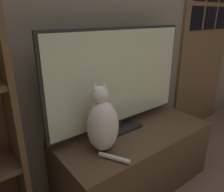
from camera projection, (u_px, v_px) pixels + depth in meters
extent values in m
cube|color=#756B5B|center=(107.00, 7.00, 1.54)|extent=(4.80, 0.05, 2.60)
cube|color=brown|center=(133.00, 157.00, 1.67)|extent=(1.15, 0.56, 0.45)
cube|color=black|center=(119.00, 127.00, 1.63)|extent=(0.30, 0.18, 0.02)
cylinder|color=black|center=(119.00, 123.00, 1.62)|extent=(0.04, 0.04, 0.06)
cube|color=black|center=(119.00, 77.00, 1.50)|extent=(1.12, 0.02, 0.67)
cube|color=beige|center=(121.00, 78.00, 1.49)|extent=(1.08, 0.01, 0.63)
ellipsoid|color=silver|center=(103.00, 127.00, 1.32)|extent=(0.21, 0.20, 0.32)
ellipsoid|color=black|center=(98.00, 125.00, 1.38)|extent=(0.11, 0.07, 0.18)
sphere|color=silver|center=(100.00, 95.00, 1.28)|extent=(0.12, 0.12, 0.11)
cone|color=silver|center=(95.00, 86.00, 1.25)|extent=(0.04, 0.04, 0.04)
cone|color=silver|center=(104.00, 84.00, 1.28)|extent=(0.04, 0.04, 0.04)
cylinder|color=silver|center=(114.00, 158.00, 1.27)|extent=(0.12, 0.18, 0.03)
cube|color=brown|center=(12.00, 123.00, 1.18)|extent=(0.03, 0.28, 1.41)
cube|color=brown|center=(206.00, 37.00, 2.34)|extent=(0.84, 0.03, 2.05)
cube|color=black|center=(197.00, 18.00, 2.12)|extent=(0.20, 0.01, 0.22)
cube|color=black|center=(210.00, 18.00, 2.26)|extent=(0.20, 0.01, 0.22)
cube|color=black|center=(222.00, 18.00, 2.39)|extent=(0.20, 0.01, 0.22)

